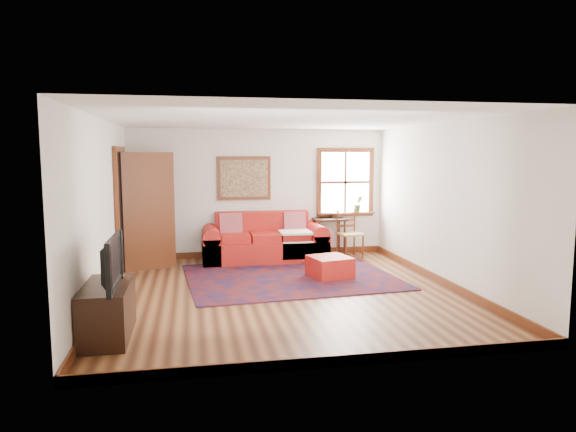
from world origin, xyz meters
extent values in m
plane|color=#412111|center=(0.00, 0.00, 0.00)|extent=(5.50, 5.50, 0.00)
cube|color=silver|center=(0.00, 2.75, 1.25)|extent=(5.00, 0.04, 2.50)
cube|color=silver|center=(0.00, -2.75, 1.25)|extent=(5.00, 0.04, 2.50)
cube|color=silver|center=(-2.50, 0.00, 1.25)|extent=(0.04, 5.50, 2.50)
cube|color=silver|center=(2.50, 0.00, 1.25)|extent=(0.04, 5.50, 2.50)
cube|color=white|center=(0.00, 0.00, 2.50)|extent=(5.00, 5.50, 0.04)
cube|color=#5E2B14|center=(0.00, 2.73, 0.06)|extent=(5.00, 0.03, 0.12)
cube|color=#5E2B14|center=(-2.48, 0.00, 0.06)|extent=(0.03, 5.50, 0.12)
cube|color=#5E2B14|center=(2.48, 0.00, 0.06)|extent=(0.03, 5.50, 0.12)
cube|color=white|center=(1.75, 2.73, 1.45)|extent=(1.00, 0.02, 1.20)
cube|color=#5E2B14|center=(1.75, 2.72, 2.09)|extent=(1.18, 0.06, 0.09)
cube|color=#5E2B14|center=(1.75, 2.72, 0.80)|extent=(1.18, 0.06, 0.09)
cube|color=#5E2B14|center=(1.21, 2.72, 1.45)|extent=(0.09, 0.06, 1.20)
cube|color=#5E2B14|center=(2.29, 2.72, 1.45)|extent=(0.09, 0.06, 1.20)
cube|color=#5E2B14|center=(1.75, 2.72, 1.45)|extent=(1.00, 0.04, 0.05)
cube|color=#5E2B14|center=(1.75, 2.65, 0.83)|extent=(1.15, 0.20, 0.04)
imported|color=#2F5D20|center=(2.00, 2.63, 1.01)|extent=(0.18, 0.15, 0.33)
cube|color=black|center=(-2.49, 1.60, 1.02)|extent=(0.02, 0.90, 2.05)
cube|color=#5E2B14|center=(-2.46, 1.11, 1.02)|extent=(0.06, 0.09, 2.05)
cube|color=#5E2B14|center=(-2.46, 2.10, 1.02)|extent=(0.06, 0.09, 2.05)
cube|color=#5E2B14|center=(-2.46, 1.60, 2.09)|extent=(0.06, 1.08, 0.09)
cube|color=#5E2B14|center=(-2.04, 1.90, 1.02)|extent=(0.86, 0.35, 2.05)
cube|color=silver|center=(-2.04, 1.90, 1.13)|extent=(0.56, 0.22, 1.33)
cube|color=#5E2B14|center=(-0.30, 2.73, 1.55)|extent=(1.05, 0.04, 0.85)
cube|color=tan|center=(-0.30, 2.69, 1.55)|extent=(0.92, 0.03, 0.72)
cube|color=#56120C|center=(0.26, 0.87, 0.01)|extent=(3.52, 2.92, 0.02)
cube|color=#B01B16|center=(0.03, 2.24, 0.20)|extent=(2.33, 0.96, 0.40)
cube|color=#B01B16|center=(0.03, 2.59, 0.66)|extent=(1.81, 0.26, 0.51)
cube|color=#B01B16|center=(-0.97, 2.24, 0.25)|extent=(0.32, 0.96, 0.51)
cube|color=#B01B16|center=(1.03, 2.24, 0.25)|extent=(0.32, 0.96, 0.51)
cube|color=#C3671B|center=(-0.59, 2.42, 0.69)|extent=(0.42, 0.21, 0.44)
cube|color=#C3671B|center=(0.65, 2.42, 0.69)|extent=(0.42, 0.21, 0.44)
cube|color=silver|center=(0.59, 2.06, 0.56)|extent=(0.59, 0.53, 0.04)
cube|color=#B01B16|center=(0.90, 0.73, 0.17)|extent=(0.73, 0.73, 0.35)
cube|color=black|center=(1.37, 2.53, 0.73)|extent=(0.62, 0.47, 0.04)
cylinder|color=black|center=(1.11, 2.34, 0.35)|extent=(0.04, 0.04, 0.71)
cylinder|color=black|center=(1.63, 2.34, 0.35)|extent=(0.04, 0.04, 0.71)
cylinder|color=black|center=(1.11, 2.72, 0.35)|extent=(0.04, 0.04, 0.71)
cylinder|color=black|center=(1.63, 2.72, 0.35)|extent=(0.04, 0.04, 0.71)
cube|color=tan|center=(1.72, 2.25, 0.47)|extent=(0.50, 0.49, 0.04)
cylinder|color=#5E2B14|center=(1.57, 2.04, 0.22)|extent=(0.04, 0.04, 0.45)
cylinder|color=#5E2B14|center=(1.94, 2.11, 0.22)|extent=(0.04, 0.04, 0.45)
cylinder|color=#5E2B14|center=(1.51, 2.39, 0.47)|extent=(0.04, 0.04, 0.93)
cylinder|color=#5E2B14|center=(1.87, 2.46, 0.47)|extent=(0.04, 0.04, 0.93)
cube|color=#5E2B14|center=(1.69, 2.42, 0.72)|extent=(0.37, 0.10, 0.28)
cube|color=black|center=(-2.24, -1.49, 0.30)|extent=(0.49, 1.08, 0.60)
imported|color=black|center=(-2.22, -1.63, 0.87)|extent=(0.13, 0.96, 0.56)
cylinder|color=silver|center=(-2.19, -1.10, 0.69)|extent=(0.12, 0.12, 0.18)
cylinder|color=#FFA53F|center=(-2.19, -1.10, 0.66)|extent=(0.07, 0.07, 0.12)
camera|label=1|loc=(-1.30, -7.24, 2.02)|focal=32.00mm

